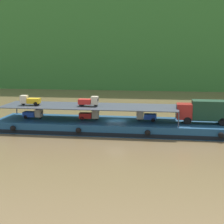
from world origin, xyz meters
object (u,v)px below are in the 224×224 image
covered_lorry (204,111)px  mini_truck_lower_aft (90,115)px  mini_truck_upper_stern (30,100)px  mini_truck_lower_stern (33,114)px  mini_truck_upper_mid (89,101)px  mini_truck_lower_mid (146,116)px  cargo_barge (116,126)px

covered_lorry → mini_truck_lower_aft: size_ratio=2.83×
covered_lorry → mini_truck_upper_stern: mini_truck_upper_stern is taller
covered_lorry → mini_truck_lower_stern: covered_lorry is taller
mini_truck_lower_aft → mini_truck_upper_mid: (-0.02, -0.30, 2.00)m
mini_truck_lower_mid → mini_truck_upper_stern: bearing=-176.4°
mini_truck_lower_mid → mini_truck_upper_mid: size_ratio=1.00×
covered_lorry → mini_truck_lower_mid: (-7.69, 0.66, -1.00)m
covered_lorry → mini_truck_lower_stern: 23.74m
cargo_barge → mini_truck_upper_stern: (-12.17, -0.59, 3.44)m
mini_truck_lower_aft → mini_truck_upper_stern: (-8.40, -0.57, 2.00)m
covered_lorry → mini_truck_lower_stern: bearing=179.8°
mini_truck_lower_aft → mini_truck_lower_mid: same height
mini_truck_lower_aft → mini_truck_lower_mid: size_ratio=1.01×
cargo_barge → mini_truck_upper_stern: bearing=-177.2°
mini_truck_lower_stern → mini_truck_upper_stern: size_ratio=1.00×
mini_truck_lower_stern → mini_truck_upper_stern: (-0.25, -0.46, 2.00)m
mini_truck_lower_stern → mini_truck_lower_aft: same height
covered_lorry → mini_truck_upper_mid: (-15.57, -0.10, 1.00)m
mini_truck_lower_aft → mini_truck_upper_stern: bearing=-176.1°
mini_truck_lower_mid → mini_truck_upper_stern: mini_truck_upper_stern is taller
mini_truck_lower_mid → mini_truck_upper_mid: mini_truck_upper_mid is taller
mini_truck_lower_mid → mini_truck_upper_mid: (-7.89, -0.75, 2.00)m
mini_truck_upper_stern → mini_truck_lower_aft: bearing=3.9°
cargo_barge → covered_lorry: size_ratio=4.25×
cargo_barge → mini_truck_upper_mid: size_ratio=12.23×
mini_truck_upper_stern → mini_truck_upper_mid: same height
mini_truck_lower_aft → mini_truck_lower_mid: bearing=3.3°
mini_truck_lower_mid → mini_truck_upper_stern: (-16.27, -1.02, 2.00)m
mini_truck_lower_mid → mini_truck_upper_stern: size_ratio=0.99×
mini_truck_upper_stern → cargo_barge: bearing=2.8°
mini_truck_upper_mid → mini_truck_upper_stern: bearing=-178.2°
mini_truck_upper_stern → mini_truck_upper_mid: (8.39, 0.26, 0.00)m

